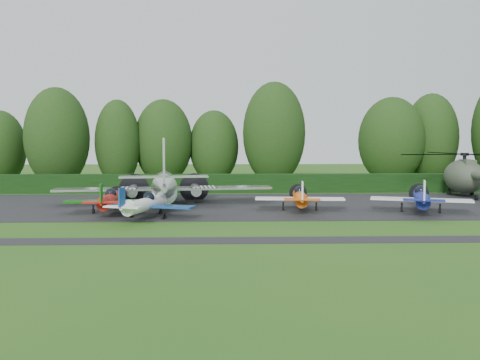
{
  "coord_description": "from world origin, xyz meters",
  "views": [
    {
      "loc": [
        -2.61,
        -36.97,
        6.14
      ],
      "look_at": [
        -1.31,
        7.16,
        2.5
      ],
      "focal_mm": 40.0,
      "sensor_mm": 36.0,
      "label": 1
    }
  ],
  "objects_px": {
    "light_plane_red": "(110,200)",
    "helicopter": "(464,173)",
    "light_plane_orange": "(300,197)",
    "light_plane_white": "(145,204)",
    "light_plane_blue": "(421,198)",
    "transport_plane": "(164,186)"
  },
  "relations": [
    {
      "from": "light_plane_orange",
      "to": "transport_plane",
      "type": "bearing_deg",
      "value": 155.96
    },
    {
      "from": "transport_plane",
      "to": "helicopter",
      "type": "relative_size",
      "value": 1.2
    },
    {
      "from": "light_plane_red",
      "to": "transport_plane",
      "type": "bearing_deg",
      "value": 57.04
    },
    {
      "from": "light_plane_red",
      "to": "light_plane_white",
      "type": "relative_size",
      "value": 1.01
    },
    {
      "from": "light_plane_orange",
      "to": "helicopter",
      "type": "xyz_separation_m",
      "value": [
        18.17,
        10.15,
        1.22
      ]
    },
    {
      "from": "light_plane_blue",
      "to": "helicopter",
      "type": "distance_m",
      "value": 14.58
    },
    {
      "from": "light_plane_red",
      "to": "helicopter",
      "type": "xyz_separation_m",
      "value": [
        33.31,
        11.41,
        1.23
      ]
    },
    {
      "from": "light_plane_orange",
      "to": "light_plane_blue",
      "type": "xyz_separation_m",
      "value": [
        9.43,
        -1.47,
        0.08
      ]
    },
    {
      "from": "light_plane_red",
      "to": "light_plane_white",
      "type": "xyz_separation_m",
      "value": [
        3.16,
        -2.64,
        -0.02
      ]
    },
    {
      "from": "transport_plane",
      "to": "light_plane_blue",
      "type": "distance_m",
      "value": 21.58
    },
    {
      "from": "light_plane_red",
      "to": "helicopter",
      "type": "relative_size",
      "value": 0.47
    },
    {
      "from": "helicopter",
      "to": "light_plane_red",
      "type": "bearing_deg",
      "value": -167.38
    },
    {
      "from": "light_plane_red",
      "to": "light_plane_blue",
      "type": "distance_m",
      "value": 24.58
    },
    {
      "from": "light_plane_blue",
      "to": "helicopter",
      "type": "relative_size",
      "value": 0.51
    },
    {
      "from": "light_plane_red",
      "to": "light_plane_orange",
      "type": "height_order",
      "value": "light_plane_orange"
    },
    {
      "from": "light_plane_red",
      "to": "light_plane_white",
      "type": "height_order",
      "value": "light_plane_red"
    },
    {
      "from": "helicopter",
      "to": "light_plane_white",
      "type": "bearing_deg",
      "value": -161.3
    },
    {
      "from": "transport_plane",
      "to": "light_plane_blue",
      "type": "xyz_separation_m",
      "value": [
        20.91,
        -5.33,
        -0.49
      ]
    },
    {
      "from": "light_plane_white",
      "to": "light_plane_blue",
      "type": "xyz_separation_m",
      "value": [
        21.42,
        2.44,
        0.11
      ]
    },
    {
      "from": "light_plane_orange",
      "to": "light_plane_blue",
      "type": "distance_m",
      "value": 9.55
    },
    {
      "from": "light_plane_red",
      "to": "light_plane_orange",
      "type": "bearing_deg",
      "value": 7.41
    },
    {
      "from": "light_plane_red",
      "to": "light_plane_orange",
      "type": "relative_size",
      "value": 0.99
    }
  ]
}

